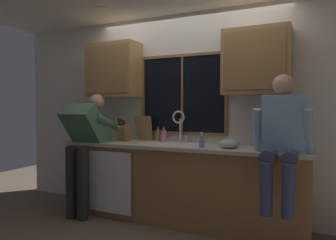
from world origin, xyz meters
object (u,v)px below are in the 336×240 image
object	(u,v)px
knife_block	(124,133)
cutting_board	(144,128)
bottle_green_glass	(164,136)
bottle_tall_clear	(158,135)
soap_dispenser	(202,142)
person_sitting_on_counter	(281,134)
mixing_bowl	(229,144)
person_standing	(85,140)

from	to	relation	value
knife_block	cutting_board	bearing A→B (deg)	40.22
cutting_board	bottle_green_glass	xyz separation A→B (m)	(0.31, -0.04, -0.08)
bottle_tall_clear	soap_dispenser	bearing A→B (deg)	-28.46
person_sitting_on_counter	mixing_bowl	bearing A→B (deg)	160.74
cutting_board	bottle_green_glass	distance (m)	0.32
person_sitting_on_counter	mixing_bowl	size ratio (longest dim) A/B	5.74
person_sitting_on_counter	knife_block	world-z (taller)	person_sitting_on_counter
bottle_green_glass	knife_block	bearing A→B (deg)	-165.39
mixing_bowl	bottle_tall_clear	distance (m)	1.06
soap_dispenser	knife_block	bearing A→B (deg)	169.27
person_standing	knife_block	world-z (taller)	person_standing
cutting_board	soap_dispenser	bearing A→B (deg)	-22.47
person_standing	person_sitting_on_counter	distance (m)	2.33
knife_block	mixing_bowl	distance (m)	1.43
soap_dispenser	person_standing	bearing A→B (deg)	-175.12
knife_block	cutting_board	distance (m)	0.27
person_sitting_on_counter	bottle_tall_clear	world-z (taller)	person_sitting_on_counter
person_standing	person_sitting_on_counter	bearing A→B (deg)	0.76
soap_dispenser	bottle_tall_clear	distance (m)	0.84
soap_dispenser	bottle_green_glass	world-z (taller)	bottle_green_glass
knife_block	soap_dispenser	xyz separation A→B (m)	(1.14, -0.22, -0.04)
mixing_bowl	bottle_tall_clear	world-z (taller)	bottle_tall_clear
cutting_board	bottle_green_glass	size ratio (longest dim) A/B	1.69
bottle_green_glass	soap_dispenser	bearing A→B (deg)	-29.21
mixing_bowl	bottle_tall_clear	size ratio (longest dim) A/B	1.13
cutting_board	knife_block	bearing A→B (deg)	-139.78
person_sitting_on_counter	knife_block	bearing A→B (deg)	170.96
mixing_bowl	cutting_board	bearing A→B (deg)	166.46
knife_block	bottle_tall_clear	size ratio (longest dim) A/B	1.65
person_sitting_on_counter	bottle_tall_clear	size ratio (longest dim) A/B	6.46
mixing_bowl	knife_block	bearing A→B (deg)	175.13
person_standing	knife_block	distance (m)	0.50
cutting_board	bottle_tall_clear	bearing A→B (deg)	2.78
mixing_bowl	bottle_tall_clear	xyz separation A→B (m)	(-1.01, 0.30, 0.03)
mixing_bowl	soap_dispenser	xyz separation A→B (m)	(-0.28, -0.10, 0.02)
cutting_board	bottle_tall_clear	distance (m)	0.22
knife_block	bottle_green_glass	xyz separation A→B (m)	(0.52, 0.13, -0.03)
knife_block	cutting_board	xyz separation A→B (m)	(0.20, 0.17, 0.05)
person_standing	bottle_green_glass	bearing A→B (deg)	28.85
bottle_tall_clear	bottle_green_glass	bearing A→B (deg)	-23.89
mixing_bowl	person_standing	bearing A→B (deg)	-172.82
bottle_green_glass	bottle_tall_clear	distance (m)	0.12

